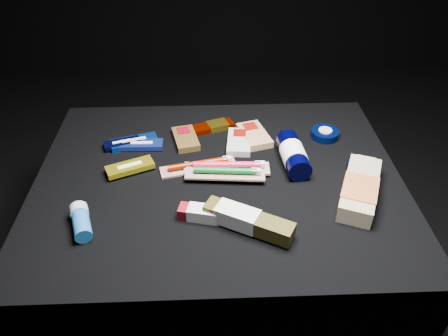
{
  "coord_description": "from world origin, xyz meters",
  "views": [
    {
      "loc": [
        -0.02,
        -0.92,
        1.13
      ],
      "look_at": [
        0.01,
        0.01,
        0.42
      ],
      "focal_mm": 35.0,
      "sensor_mm": 36.0,
      "label": 1
    }
  ],
  "objects_px": {
    "toothpaste_carton_red": "(210,215)",
    "deodorant_stick": "(81,221)",
    "bodywash_bottle": "(360,190)",
    "lotion_bottle": "(293,155)"
  },
  "relations": [
    {
      "from": "deodorant_stick",
      "to": "bodywash_bottle",
      "type": "bearing_deg",
      "value": -12.06
    },
    {
      "from": "bodywash_bottle",
      "to": "toothpaste_carton_red",
      "type": "bearing_deg",
      "value": -147.25
    },
    {
      "from": "toothpaste_carton_red",
      "to": "deodorant_stick",
      "type": "bearing_deg",
      "value": -163.86
    },
    {
      "from": "bodywash_bottle",
      "to": "toothpaste_carton_red",
      "type": "xyz_separation_m",
      "value": [
        -0.38,
        -0.07,
        -0.01
      ]
    },
    {
      "from": "lotion_bottle",
      "to": "deodorant_stick",
      "type": "distance_m",
      "value": 0.58
    },
    {
      "from": "bodywash_bottle",
      "to": "deodorant_stick",
      "type": "distance_m",
      "value": 0.68
    },
    {
      "from": "toothpaste_carton_red",
      "to": "lotion_bottle",
      "type": "bearing_deg",
      "value": 55.58
    },
    {
      "from": "toothpaste_carton_red",
      "to": "bodywash_bottle",
      "type": "bearing_deg",
      "value": 23.02
    },
    {
      "from": "lotion_bottle",
      "to": "bodywash_bottle",
      "type": "bearing_deg",
      "value": -49.66
    },
    {
      "from": "lotion_bottle",
      "to": "deodorant_stick",
      "type": "xyz_separation_m",
      "value": [
        -0.53,
        -0.23,
        -0.01
      ]
    }
  ]
}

